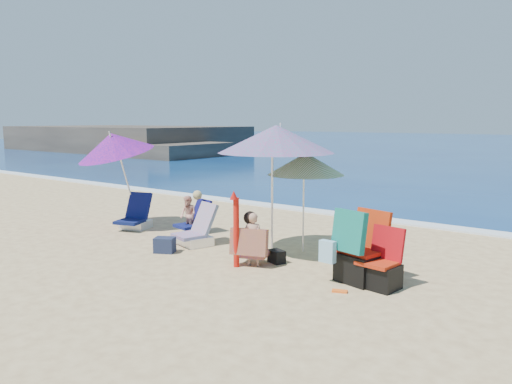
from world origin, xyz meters
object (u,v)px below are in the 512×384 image
Objects in this scene: chair_rainbow at (196,234)px; person_left at (190,215)px; umbrella_blue at (114,144)px; furled_umbrella at (236,225)px; camp_chair_right at (358,256)px; umbrella_striped at (306,164)px; chair_navy at (136,219)px; camp_chair_left at (381,270)px; person_center at (252,240)px; umbrella_turquoise at (276,139)px.

person_left is at bearing 141.32° from chair_rainbow.
person_left reaches higher than chair_rainbow.
umbrella_blue is 4.24m from furled_umbrella.
umbrella_striped is at bearing 147.03° from camp_chair_right.
camp_chair_right is at bearing -4.40° from chair_navy.
person_left is at bearing 169.88° from camp_chair_left.
camp_chair_right reaches higher than camp_chair_left.
umbrella_striped is 2.04× the size of person_center.
person_left is at bearing -175.51° from umbrella_striped.
person_center is at bearing -100.23° from umbrella_striped.
person_center is (0.08, -0.81, -1.63)m from umbrella_turquoise.
person_left is (-2.71, -0.21, -1.20)m from umbrella_striped.
furled_umbrella reaches higher than person_center.
person_center is at bearing -170.44° from camp_chair_right.
person_left reaches higher than person_center.
umbrella_striped is 2.03× the size of person_left.
person_left is at bearing 169.55° from camp_chair_right.
furled_umbrella is (-0.41, -1.49, -0.92)m from umbrella_striped.
person_center is at bearing 48.84° from furled_umbrella.
camp_chair_right reaches higher than person_center.
camp_chair_left is (1.92, -1.04, -1.36)m from umbrella_striped.
person_left is (-2.30, 1.28, -0.28)m from furled_umbrella.
person_center is at bearing -84.45° from umbrella_turquoise.
umbrella_blue is 2.47× the size of chair_navy.
furled_umbrella is (-0.09, -1.01, -1.37)m from umbrella_turquoise.
person_left is (1.35, 0.35, 0.21)m from chair_navy.
camp_chair_left is (5.98, -0.47, 0.05)m from chair_navy.
umbrella_turquoise is 2.92× the size of chair_rainbow.
furled_umbrella reaches higher than chair_rainbow.
umbrella_striped is at bearing 22.90° from chair_rainbow.
furled_umbrella is 0.37m from person_center.
person_left is (1.71, 0.59, -1.46)m from umbrella_blue.
chair_rainbow is at bearing -157.10° from umbrella_striped.
chair_navy is (-3.75, -0.08, -1.86)m from umbrella_turquoise.
person_center reaches higher than camp_chair_left.
umbrella_striped is 2.20m from camp_chair_right.
camp_chair_right reaches higher than chair_rainbow.
camp_chair_left is (3.87, -0.22, 0.05)m from chair_rainbow.
umbrella_turquoise reaches higher than person_center.
camp_chair_left is at bearing -2.15° from umbrella_blue.
umbrella_striped is 2.00× the size of chair_navy.
umbrella_blue reaches higher than chair_navy.
chair_rainbow is 0.79× the size of camp_chair_right.
chair_navy is (-3.66, 0.93, -0.49)m from furled_umbrella.
chair_navy is at bearing 173.07° from chair_rainbow.
umbrella_striped reaches higher than camp_chair_left.
umbrella_striped is at bearing 7.93° from chair_navy.
umbrella_turquoise is at bearing 166.06° from camp_chair_left.
camp_chair_right is at bearing -15.46° from umbrella_turquoise.
umbrella_striped reaches higher than person_left.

